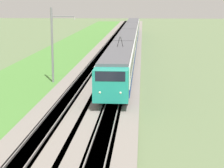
% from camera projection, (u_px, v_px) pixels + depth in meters
% --- Properties ---
extents(ballast_main, '(240.00, 4.40, 0.30)m').
position_uv_depth(ballast_main, '(91.00, 70.00, 54.50)').
color(ballast_main, gray).
rests_on(ballast_main, ground).
extents(ballast_adjacent, '(240.00, 4.40, 0.30)m').
position_uv_depth(ballast_adjacent, '(123.00, 70.00, 54.22)').
color(ballast_adjacent, gray).
rests_on(ballast_adjacent, ground).
extents(track_main, '(240.00, 1.57, 0.45)m').
position_uv_depth(track_main, '(91.00, 69.00, 54.50)').
color(track_main, '#4C4238').
rests_on(track_main, ground).
extents(track_adjacent, '(240.00, 1.57, 0.45)m').
position_uv_depth(track_adjacent, '(123.00, 70.00, 54.22)').
color(track_adjacent, '#4C4238').
rests_on(track_adjacent, ground).
extents(grass_verge, '(240.00, 8.77, 0.12)m').
position_uv_depth(grass_verge, '(38.00, 70.00, 54.98)').
color(grass_verge, '#4C8438').
rests_on(grass_verge, ground).
extents(passenger_train, '(86.85, 2.88, 4.86)m').
position_uv_depth(passenger_train, '(129.00, 37.00, 75.63)').
color(passenger_train, teal).
rests_on(passenger_train, ground).
extents(catenary_mast_mid, '(0.22, 2.56, 7.97)m').
position_uv_depth(catenary_mast_mid, '(53.00, 45.00, 45.58)').
color(catenary_mast_mid, slate).
rests_on(catenary_mast_mid, ground).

